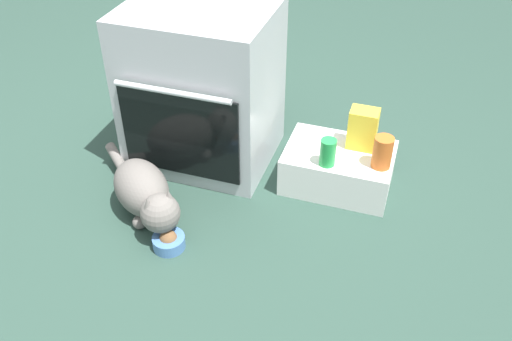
{
  "coord_description": "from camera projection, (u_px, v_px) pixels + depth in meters",
  "views": [
    {
      "loc": [
        0.9,
        -1.61,
        1.57
      ],
      "look_at": [
        0.36,
        0.01,
        0.25
      ],
      "focal_mm": 38.97,
      "sensor_mm": 36.0,
      "label": 1
    }
  ],
  "objects": [
    {
      "name": "ground",
      "position": [
        175.0,
        202.0,
        2.4
      ],
      "size": [
        8.0,
        8.0,
        0.0
      ],
      "primitive_type": "plane",
      "color": "#284238"
    },
    {
      "name": "oven",
      "position": [
        202.0,
        87.0,
        2.46
      ],
      "size": [
        0.62,
        0.56,
        0.72
      ],
      "color": "#B7BABF",
      "rests_on": "ground"
    },
    {
      "name": "pantry_cabinet",
      "position": [
        338.0,
        168.0,
        2.44
      ],
      "size": [
        0.46,
        0.32,
        0.18
      ],
      "primitive_type": "cube",
      "color": "white",
      "rests_on": "ground"
    },
    {
      "name": "food_bowl",
      "position": [
        169.0,
        241.0,
        2.16
      ],
      "size": [
        0.13,
        0.13,
        0.08
      ],
      "color": "#4C7AB7",
      "rests_on": "ground"
    },
    {
      "name": "cat",
      "position": [
        145.0,
        193.0,
        2.26
      ],
      "size": [
        0.55,
        0.49,
        0.23
      ],
      "rotation": [
        0.0,
        0.0,
        -0.71
      ],
      "color": "slate",
      "rests_on": "ground"
    },
    {
      "name": "snack_bag",
      "position": [
        363.0,
        129.0,
        2.36
      ],
      "size": [
        0.12,
        0.09,
        0.18
      ],
      "primitive_type": "cube",
      "color": "yellow",
      "rests_on": "pantry_cabinet"
    },
    {
      "name": "soda_can",
      "position": [
        328.0,
        152.0,
        2.28
      ],
      "size": [
        0.07,
        0.07,
        0.12
      ],
      "primitive_type": "cylinder",
      "color": "green",
      "rests_on": "pantry_cabinet"
    },
    {
      "name": "sauce_jar",
      "position": [
        383.0,
        152.0,
        2.26
      ],
      "size": [
        0.08,
        0.08,
        0.14
      ],
      "primitive_type": "cylinder",
      "color": "#D16023",
      "rests_on": "pantry_cabinet"
    }
  ]
}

